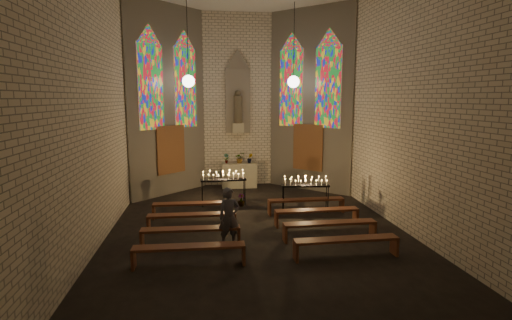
# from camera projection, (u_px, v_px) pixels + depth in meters

# --- Properties ---
(floor) EXTENTS (12.00, 12.00, 0.00)m
(floor) POSITION_uv_depth(u_px,v_px,m) (257.00, 230.00, 11.00)
(floor) COLOR black
(floor) RESTS_ON ground
(room) EXTENTS (8.22, 12.43, 7.00)m
(room) POSITION_uv_depth(u_px,v_px,m) (244.00, 95.00, 13.72)
(room) COLOR beige
(room) RESTS_ON ground
(altar) EXTENTS (1.40, 0.60, 1.00)m
(altar) POSITION_uv_depth(u_px,v_px,m) (239.00, 175.00, 16.26)
(altar) COLOR #B4AF92
(altar) RESTS_ON ground
(flower_vase_left) EXTENTS (0.23, 0.17, 0.40)m
(flower_vase_left) POSITION_uv_depth(u_px,v_px,m) (226.00, 158.00, 16.09)
(flower_vase_left) COLOR #4C723F
(flower_vase_left) RESTS_ON altar
(flower_vase_center) EXTENTS (0.43, 0.39, 0.44)m
(flower_vase_center) POSITION_uv_depth(u_px,v_px,m) (240.00, 158.00, 16.15)
(flower_vase_center) COLOR #4C723F
(flower_vase_center) RESTS_ON altar
(flower_vase_right) EXTENTS (0.24, 0.20, 0.40)m
(flower_vase_right) POSITION_uv_depth(u_px,v_px,m) (250.00, 158.00, 16.15)
(flower_vase_right) COLOR #4C723F
(flower_vase_right) RESTS_ON altar
(aisle_flower_pot) EXTENTS (0.25, 0.25, 0.41)m
(aisle_flower_pot) POSITION_uv_depth(u_px,v_px,m) (241.00, 200.00, 13.46)
(aisle_flower_pot) COLOR #4C723F
(aisle_flower_pot) RESTS_ON ground
(votive_stand_left) EXTENTS (1.54, 0.41, 1.12)m
(votive_stand_left) POSITION_uv_depth(u_px,v_px,m) (223.00, 177.00, 13.46)
(votive_stand_left) COLOR black
(votive_stand_left) RESTS_ON ground
(votive_stand_right) EXTENTS (1.53, 0.52, 1.10)m
(votive_stand_right) POSITION_uv_depth(u_px,v_px,m) (306.00, 183.00, 12.65)
(votive_stand_right) COLOR black
(votive_stand_right) RESTS_ON ground
(pew_left_0) EXTENTS (2.43, 0.39, 0.46)m
(pew_left_0) POSITION_uv_depth(u_px,v_px,m) (193.00, 205.00, 12.15)
(pew_left_0) COLOR #5B2D1A
(pew_left_0) RESTS_ON ground
(pew_right_0) EXTENTS (2.43, 0.39, 0.46)m
(pew_right_0) POSITION_uv_depth(u_px,v_px,m) (306.00, 201.00, 12.61)
(pew_right_0) COLOR #5B2D1A
(pew_right_0) RESTS_ON ground
(pew_left_1) EXTENTS (2.43, 0.39, 0.46)m
(pew_left_1) POSITION_uv_depth(u_px,v_px,m) (192.00, 217.00, 10.98)
(pew_left_1) COLOR #5B2D1A
(pew_left_1) RESTS_ON ground
(pew_right_1) EXTENTS (2.43, 0.39, 0.46)m
(pew_right_1) POSITION_uv_depth(u_px,v_px,m) (317.00, 212.00, 11.44)
(pew_right_1) COLOR #5B2D1A
(pew_right_1) RESTS_ON ground
(pew_left_2) EXTENTS (2.43, 0.39, 0.46)m
(pew_left_2) POSITION_uv_depth(u_px,v_px,m) (191.00, 231.00, 9.80)
(pew_left_2) COLOR #5B2D1A
(pew_left_2) RESTS_ON ground
(pew_right_2) EXTENTS (2.43, 0.39, 0.46)m
(pew_right_2) POSITION_uv_depth(u_px,v_px,m) (330.00, 225.00, 10.26)
(pew_right_2) COLOR #5B2D1A
(pew_right_2) RESTS_ON ground
(pew_left_3) EXTENTS (2.43, 0.39, 0.46)m
(pew_left_3) POSITION_uv_depth(u_px,v_px,m) (189.00, 249.00, 8.63)
(pew_left_3) COLOR #5B2D1A
(pew_left_3) RESTS_ON ground
(pew_right_3) EXTENTS (2.43, 0.39, 0.46)m
(pew_right_3) POSITION_uv_depth(u_px,v_px,m) (346.00, 242.00, 9.09)
(pew_right_3) COLOR #5B2D1A
(pew_right_3) RESTS_ON ground
(visitor) EXTENTS (0.59, 0.45, 1.46)m
(visitor) POSITION_uv_depth(u_px,v_px,m) (229.00, 217.00, 9.78)
(visitor) COLOR #51505B
(visitor) RESTS_ON ground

